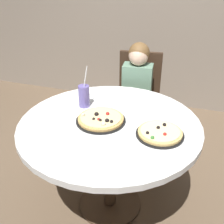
{
  "coord_description": "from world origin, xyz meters",
  "views": [
    {
      "loc": [
        0.5,
        -1.46,
        1.67
      ],
      "look_at": [
        0.0,
        0.05,
        0.8
      ],
      "focal_mm": 43.72,
      "sensor_mm": 36.0,
      "label": 1
    }
  ],
  "objects": [
    {
      "name": "ground_plane",
      "position": [
        0.0,
        0.0,
        0.0
      ],
      "size": [
        8.0,
        8.0,
        0.0
      ],
      "primitive_type": "plane",
      "color": "brown"
    },
    {
      "name": "plate_small",
      "position": [
        -0.22,
        0.41,
        0.76
      ],
      "size": [
        0.18,
        0.18,
        0.01
      ],
      "primitive_type": "cylinder",
      "color": "white",
      "rests_on": "dining_table"
    },
    {
      "name": "chair_wooden",
      "position": [
        -0.01,
        0.89,
        0.53
      ],
      "size": [
        0.44,
        0.44,
        0.95
      ],
      "color": "#382619",
      "rests_on": "ground_plane"
    },
    {
      "name": "pizza_cheese",
      "position": [
        0.34,
        -0.05,
        0.77
      ],
      "size": [
        0.29,
        0.29,
        0.05
      ],
      "color": "black",
      "rests_on": "dining_table"
    },
    {
      "name": "soda_cup",
      "position": [
        -0.25,
        0.16,
        0.83
      ],
      "size": [
        0.08,
        0.08,
        0.31
      ],
      "color": "#6659A5",
      "rests_on": "dining_table"
    },
    {
      "name": "diner_child",
      "position": [
        0.01,
        0.71,
        0.48
      ],
      "size": [
        0.29,
        0.42,
        1.08
      ],
      "color": "#3F4766",
      "rests_on": "ground_plane"
    },
    {
      "name": "pizza_veggie",
      "position": [
        -0.06,
        -0.01,
        0.77
      ],
      "size": [
        0.33,
        0.33,
        0.05
      ],
      "color": "black",
      "rests_on": "dining_table"
    },
    {
      "name": "dining_table",
      "position": [
        0.0,
        0.0,
        0.65
      ],
      "size": [
        1.2,
        1.2,
        0.75
      ],
      "color": "white",
      "rests_on": "ground_plane"
    }
  ]
}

